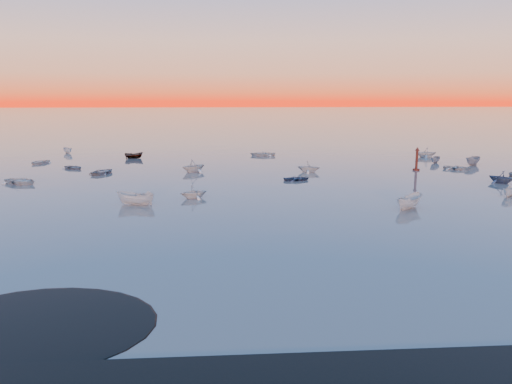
{
  "coord_description": "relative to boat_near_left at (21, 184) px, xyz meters",
  "views": [
    {
      "loc": [
        0.0,
        -22.72,
        11.11
      ],
      "look_at": [
        3.5,
        28.0,
        1.07
      ],
      "focal_mm": 35.0,
      "sensor_mm": 36.0,
      "label": 1
    }
  ],
  "objects": [
    {
      "name": "ground",
      "position": [
        25.25,
        59.12,
        0.0
      ],
      "size": [
        600.0,
        600.0,
        0.0
      ],
      "primitive_type": "plane",
      "color": "#6E645C",
      "rests_on": "ground"
    },
    {
      "name": "boat_near_right",
      "position": [
        60.52,
        -3.68,
        0.0
      ],
      "size": [
        3.73,
        3.08,
        1.2
      ],
      "primitive_type": "imported",
      "rotation": [
        0.0,
        0.0,
        3.68
      ],
      "color": "#364968",
      "rests_on": "ground"
    },
    {
      "name": "boat_near_left",
      "position": [
        0.0,
        0.0,
        0.0
      ],
      "size": [
        3.81,
        4.93,
        1.14
      ],
      "primitive_type": "imported",
      "rotation": [
        0.0,
        0.0,
        1.08
      ],
      "color": "silver",
      "rests_on": "ground"
    },
    {
      "name": "boat_near_center",
      "position": [
        43.58,
        -16.88,
        0.0
      ],
      "size": [
        3.84,
        4.09,
        1.37
      ],
      "primitive_type": "imported",
      "rotation": [
        0.0,
        0.0,
        2.28
      ],
      "color": "silver",
      "rests_on": "ground"
    },
    {
      "name": "mud_lobes",
      "position": [
        25.25,
        -41.88,
        0.01
      ],
      "size": [
        140.0,
        6.0,
        0.07
      ],
      "primitive_type": null,
      "color": "black",
      "rests_on": "ground"
    },
    {
      "name": "channel_marker",
      "position": [
        53.86,
        7.41,
        1.41
      ],
      "size": [
        1.01,
        1.01,
        3.58
      ],
      "color": "#42160E",
      "rests_on": "ground"
    },
    {
      "name": "moored_fleet",
      "position": [
        25.25,
        12.12,
        0.0
      ],
      "size": [
        124.0,
        58.0,
        1.2
      ],
      "primitive_type": null,
      "color": "silver",
      "rests_on": "ground"
    }
  ]
}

